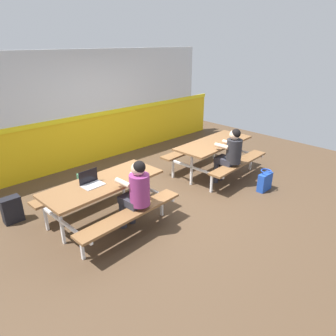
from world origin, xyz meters
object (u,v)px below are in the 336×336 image
(picnic_table_right, at_px, (214,149))
(laptop_silver, at_px, (91,182))
(student_further, at_px, (230,152))
(satchel_spare, at_px, (12,210))
(student_nearer, at_px, (136,191))
(picnic_table_left, at_px, (104,191))
(tote_bag_bright, at_px, (265,181))
(backpack_dark, at_px, (87,184))

(picnic_table_right, height_order, laptop_silver, laptop_silver)
(student_further, xyz_separation_m, satchel_spare, (-3.70, 1.63, -0.49))
(student_nearer, relative_size, student_further, 1.00)
(picnic_table_right, bearing_deg, picnic_table_left, -179.24)
(student_further, bearing_deg, tote_bag_bright, -65.07)
(student_nearer, bearing_deg, laptop_silver, 125.54)
(student_further, distance_m, tote_bag_bright, 0.89)
(picnic_table_right, relative_size, tote_bag_bright, 4.52)
(tote_bag_bright, bearing_deg, picnic_table_left, 157.76)
(student_further, bearing_deg, laptop_silver, 168.70)
(picnic_table_right, xyz_separation_m, satchel_spare, (-3.92, 1.06, -0.36))
(backpack_dark, relative_size, tote_bag_bright, 1.02)
(tote_bag_bright, xyz_separation_m, satchel_spare, (-4.01, 2.28, 0.02))
(student_further, relative_size, satchel_spare, 2.74)
(backpack_dark, height_order, satchel_spare, same)
(student_nearer, xyz_separation_m, student_further, (2.39, 0.01, 0.00))
(picnic_table_right, bearing_deg, laptop_silver, -179.80)
(student_further, height_order, laptop_silver, student_further)
(picnic_table_left, height_order, backpack_dark, picnic_table_left)
(student_nearer, bearing_deg, tote_bag_bright, -13.45)
(picnic_table_right, height_order, student_further, student_further)
(picnic_table_right, relative_size, satchel_spare, 4.42)
(backpack_dark, bearing_deg, satchel_spare, -178.88)
(picnic_table_left, distance_m, backpack_dark, 1.21)
(picnic_table_left, bearing_deg, backpack_dark, 75.54)
(student_nearer, relative_size, backpack_dark, 2.74)
(backpack_dark, height_order, tote_bag_bright, backpack_dark)
(student_nearer, distance_m, laptop_silver, 0.71)
(backpack_dark, relative_size, satchel_spare, 1.00)
(student_nearer, bearing_deg, picnic_table_left, 111.57)
(student_nearer, xyz_separation_m, laptop_silver, (-0.41, 0.57, 0.08))
(picnic_table_right, height_order, backpack_dark, picnic_table_right)
(student_further, xyz_separation_m, tote_bag_bright, (0.31, -0.66, -0.51))
(student_nearer, xyz_separation_m, satchel_spare, (-1.31, 1.64, -0.49))
(laptop_silver, height_order, tote_bag_bright, laptop_silver)
(satchel_spare, bearing_deg, picnic_table_left, -44.90)
(tote_bag_bright, bearing_deg, student_nearer, 166.55)
(laptop_silver, bearing_deg, picnic_table_left, -7.85)
(picnic_table_right, distance_m, student_nearer, 2.67)
(picnic_table_right, xyz_separation_m, tote_bag_bright, (0.09, -1.23, -0.38))
(student_further, bearing_deg, picnic_table_left, 168.45)
(picnic_table_left, relative_size, student_nearer, 1.61)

